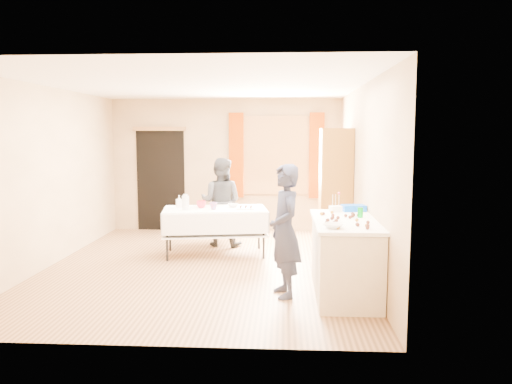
# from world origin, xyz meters

# --- Properties ---
(floor) EXTENTS (4.50, 5.50, 0.02)m
(floor) POSITION_xyz_m (0.00, 0.00, -0.01)
(floor) COLOR #9E7047
(floor) RESTS_ON ground
(ceiling) EXTENTS (4.50, 5.50, 0.02)m
(ceiling) POSITION_xyz_m (0.00, 0.00, 2.61)
(ceiling) COLOR white
(ceiling) RESTS_ON floor
(wall_back) EXTENTS (4.50, 0.02, 2.60)m
(wall_back) POSITION_xyz_m (0.00, 2.76, 1.30)
(wall_back) COLOR tan
(wall_back) RESTS_ON floor
(wall_front) EXTENTS (4.50, 0.02, 2.60)m
(wall_front) POSITION_xyz_m (0.00, -2.76, 1.30)
(wall_front) COLOR tan
(wall_front) RESTS_ON floor
(wall_left) EXTENTS (0.02, 5.50, 2.60)m
(wall_left) POSITION_xyz_m (-2.26, 0.00, 1.30)
(wall_left) COLOR tan
(wall_left) RESTS_ON floor
(wall_right) EXTENTS (0.02, 5.50, 2.60)m
(wall_right) POSITION_xyz_m (2.26, 0.00, 1.30)
(wall_right) COLOR tan
(wall_right) RESTS_ON floor
(window_frame) EXTENTS (1.32, 0.06, 1.52)m
(window_frame) POSITION_xyz_m (1.00, 2.72, 1.50)
(window_frame) COLOR olive
(window_frame) RESTS_ON wall_back
(window_pane) EXTENTS (1.20, 0.02, 1.40)m
(window_pane) POSITION_xyz_m (1.00, 2.71, 1.50)
(window_pane) COLOR white
(window_pane) RESTS_ON wall_back
(curtain_left) EXTENTS (0.28, 0.06, 1.65)m
(curtain_left) POSITION_xyz_m (0.22, 2.67, 1.50)
(curtain_left) COLOR #963300
(curtain_left) RESTS_ON wall_back
(curtain_right) EXTENTS (0.28, 0.06, 1.65)m
(curtain_right) POSITION_xyz_m (1.78, 2.67, 1.50)
(curtain_right) COLOR #963300
(curtain_right) RESTS_ON wall_back
(doorway) EXTENTS (0.95, 0.04, 2.00)m
(doorway) POSITION_xyz_m (-1.30, 2.73, 1.00)
(doorway) COLOR black
(doorway) RESTS_ON floor
(door_lintel) EXTENTS (1.05, 0.06, 0.08)m
(door_lintel) POSITION_xyz_m (-1.30, 2.70, 2.02)
(door_lintel) COLOR olive
(door_lintel) RESTS_ON wall_back
(cabinet) EXTENTS (0.50, 0.60, 2.01)m
(cabinet) POSITION_xyz_m (1.99, 1.07, 1.00)
(cabinet) COLOR brown
(cabinet) RESTS_ON floor
(counter) EXTENTS (0.76, 1.60, 0.91)m
(counter) POSITION_xyz_m (1.89, -1.15, 0.45)
(counter) COLOR beige
(counter) RESTS_ON floor
(party_table) EXTENTS (1.75, 1.09, 0.75)m
(party_table) POSITION_xyz_m (0.07, 0.72, 0.44)
(party_table) COLOR black
(party_table) RESTS_ON floor
(chair) EXTENTS (0.48, 0.48, 1.01)m
(chair) POSITION_xyz_m (0.09, 1.71, 0.30)
(chair) COLOR black
(chair) RESTS_ON floor
(girl) EXTENTS (0.78, 0.69, 1.57)m
(girl) POSITION_xyz_m (1.17, -1.25, 0.79)
(girl) COLOR #22253D
(girl) RESTS_ON floor
(woman) EXTENTS (0.94, 0.84, 1.51)m
(woman) POSITION_xyz_m (0.08, 1.39, 0.76)
(woman) COLOR black
(woman) RESTS_ON floor
(soda_can) EXTENTS (0.09, 0.09, 0.12)m
(soda_can) POSITION_xyz_m (2.09, -0.98, 0.97)
(soda_can) COLOR #039817
(soda_can) RESTS_ON counter
(mixing_bowl) EXTENTS (0.37, 0.37, 0.05)m
(mixing_bowl) POSITION_xyz_m (1.69, -1.70, 0.94)
(mixing_bowl) COLOR white
(mixing_bowl) RESTS_ON counter
(foam_block) EXTENTS (0.18, 0.15, 0.08)m
(foam_block) POSITION_xyz_m (1.83, -0.57, 0.95)
(foam_block) COLOR white
(foam_block) RESTS_ON counter
(blue_basket) EXTENTS (0.33, 0.24, 0.08)m
(blue_basket) POSITION_xyz_m (2.08, -0.47, 0.95)
(blue_basket) COLOR blue
(blue_basket) RESTS_ON counter
(pitcher) EXTENTS (0.13, 0.13, 0.22)m
(pitcher) POSITION_xyz_m (-0.37, 0.53, 0.86)
(pitcher) COLOR silver
(pitcher) RESTS_ON party_table
(cup_red) EXTENTS (0.26, 0.26, 0.11)m
(cup_red) POSITION_xyz_m (-0.16, 0.75, 0.81)
(cup_red) COLOR red
(cup_red) RESTS_ON party_table
(cup_rainbow) EXTENTS (0.15, 0.15, 0.11)m
(cup_rainbow) POSITION_xyz_m (0.06, 0.59, 0.81)
(cup_rainbow) COLOR red
(cup_rainbow) RESTS_ON party_table
(small_bowl) EXTENTS (0.23, 0.23, 0.05)m
(small_bowl) POSITION_xyz_m (0.34, 0.87, 0.78)
(small_bowl) COLOR white
(small_bowl) RESTS_ON party_table
(pastry_tray) EXTENTS (0.28, 0.20, 0.02)m
(pastry_tray) POSITION_xyz_m (0.56, 0.69, 0.76)
(pastry_tray) COLOR white
(pastry_tray) RESTS_ON party_table
(bottle) EXTENTS (0.16, 0.16, 0.19)m
(bottle) POSITION_xyz_m (-0.53, 0.81, 0.85)
(bottle) COLOR white
(bottle) RESTS_ON party_table
(cake_balls) EXTENTS (0.52, 1.07, 0.04)m
(cake_balls) POSITION_xyz_m (1.86, -1.26, 0.93)
(cake_balls) COLOR #3F2314
(cake_balls) RESTS_ON counter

